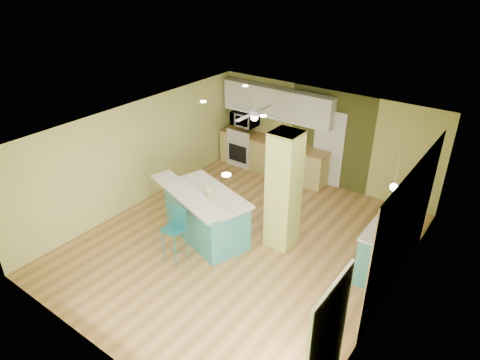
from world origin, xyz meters
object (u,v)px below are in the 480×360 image
at_px(peninsula, 205,214).
at_px(bar_stool, 176,226).
at_px(side_counter, 388,247).
at_px(canister, 209,192).
at_px(fruit_bowl, 293,145).

height_order(peninsula, bar_stool, peninsula).
xyz_separation_m(peninsula, side_counter, (3.47, 1.21, -0.04)).
height_order(peninsula, canister, peninsula).
bearing_deg(peninsula, fruit_bowl, 105.78).
relative_size(fruit_bowl, canister, 2.16).
xyz_separation_m(peninsula, fruit_bowl, (0.10, 3.44, 0.42)).
bearing_deg(peninsula, side_counter, 36.71).
height_order(peninsula, fruit_bowl, peninsula).
relative_size(bar_stool, fruit_bowl, 3.59).
bearing_deg(fruit_bowl, bar_stool, -91.02).
bearing_deg(fruit_bowl, canister, -90.06).
relative_size(peninsula, side_counter, 1.48).
relative_size(side_counter, fruit_bowl, 5.05).
bearing_deg(bar_stool, peninsula, 90.21).
bearing_deg(canister, bar_stool, -94.61).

